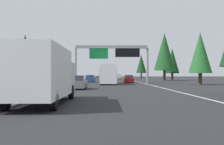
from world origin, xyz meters
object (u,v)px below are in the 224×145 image
Objects in this scene: minivan_near_center at (118,76)px; oncoming_near at (63,77)px; oncoming_far at (48,79)px; conifer_right_far at (172,61)px; conifer_right_distant at (141,64)px; conifer_left_mid at (25,52)px; sedan_far_center at (78,83)px; sign_gantry_overhead at (113,53)px; sedan_mid_left at (90,79)px; sedan_near_right at (128,79)px; box_truck_mid_center at (43,74)px; conifer_right_mid at (164,52)px; bus_far_left at (108,74)px; conifer_right_near at (200,53)px.

minivan_near_center is 30.41m from oncoming_near.
conifer_right_far is at bearing 146.30° from oncoming_far.
conifer_left_mid reaches higher than conifer_right_distant.
conifer_right_distant is at bearing -44.27° from conifer_left_mid.
sedan_far_center is 0.35× the size of conifer_left_mid.
sedan_mid_left is at bearing 24.07° from sign_gantry_overhead.
sedan_near_right is at bearing -179.50° from minivan_near_center.
oncoming_near is (24.24, 12.46, -4.31)m from sign_gantry_overhead.
box_truck_mid_center is at bearing -179.80° from sedan_mid_left.
sedan_near_right is 20.11m from conifer_right_mid.
sign_gantry_overhead is at bearing 169.07° from conifer_right_distant.
conifer_right_distant reaches higher than oncoming_far.
minivan_near_center is at bearing -10.13° from sedan_mid_left.
conifer_left_mid reaches higher than sedan_far_center.
sign_gantry_overhead is 69.75m from conifer_right_distant.
oncoming_far is (-8.96, 7.95, -0.80)m from bus_far_left.
sign_gantry_overhead is 2.88× the size of sedan_near_right.
sign_gantry_overhead is 1.49× the size of box_truck_mid_center.
sedan_mid_left is 61.36m from conifer_right_distant.
bus_far_left is at bearing -11.98° from sedan_far_center.
conifer_left_mid reaches higher than box_truck_mid_center.
conifer_right_mid is at bearing 85.89° from oncoming_near.
box_truck_mid_center is 1.93× the size of sedan_far_center.
conifer_left_mid is (-38.06, 37.10, 1.76)m from conifer_right_distant.
conifer_right_far reaches higher than sign_gantry_overhead.
conifer_right_distant is at bearing -10.93° from sign_gantry_overhead.
sedan_far_center is at bearing 11.24° from oncoming_near.
sedan_near_right is (24.19, -7.31, 0.00)m from sedan_far_center.
bus_far_left reaches higher than oncoming_far.
bus_far_left reaches higher than sedan_near_right.
conifer_right_mid reaches higher than sign_gantry_overhead.
conifer_right_mid reaches higher than bus_far_left.
oncoming_far is at bearing 138.42° from bus_far_left.
conifer_right_mid is (12.42, -17.94, 6.62)m from sedan_mid_left.
oncoming_far is 82.66m from conifer_right_distant.
oncoming_far is 44.68m from conifer_left_mid.
minivan_near_center is at bearing -3.91° from bus_far_left.
conifer_right_distant is (79.53, -21.96, 5.06)m from oncoming_far.
conifer_right_distant is (101.57, -17.52, 4.36)m from box_truck_mid_center.
sign_gantry_overhead is 27.59m from oncoming_near.
sedan_mid_left is at bearing 168.46° from oncoming_far.
bus_far_left is at bearing -144.62° from conifer_left_mid.
sedan_near_right is at bearing 147.14° from conifer_right_mid.
sedan_far_center is at bearing -157.70° from conifer_left_mid.
box_truck_mid_center is at bearing -162.86° from conifer_left_mid.
conifer_right_near reaches higher than minivan_near_center.
sign_gantry_overhead is at bearing 153.55° from sedan_near_right.
minivan_near_center reaches higher than sedan_far_center.
oncoming_near is (57.33, 8.17, -0.70)m from box_truck_mid_center.
sedan_mid_left is 16.39m from oncoming_near.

